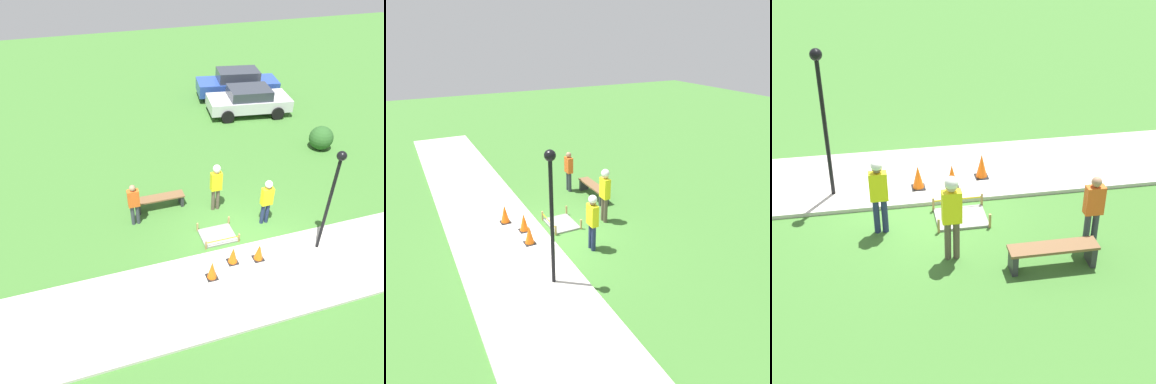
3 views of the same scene
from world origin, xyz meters
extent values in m
plane|color=#3D702D|center=(0.00, 0.00, 0.00)|extent=(60.00, 60.00, 0.00)
cube|color=#BCB7AD|center=(0.00, -1.50, 0.05)|extent=(28.00, 3.01, 0.10)
cube|color=gray|center=(-0.91, 0.72, 0.03)|extent=(1.17, 0.93, 0.06)
cube|color=tan|center=(-1.50, 0.25, 0.18)|extent=(0.05, 0.05, 0.35)
cube|color=tan|center=(-0.33, 0.25, 0.18)|extent=(0.05, 0.05, 0.35)
cube|color=tan|center=(-1.50, 1.18, 0.18)|extent=(0.05, 0.05, 0.35)
cube|color=tan|center=(-0.33, 1.18, 0.18)|extent=(0.05, 0.05, 0.35)
cube|color=yellow|center=(-0.91, 0.25, 0.27)|extent=(1.17, 0.00, 0.04)
cube|color=black|center=(-1.75, -1.03, 0.11)|extent=(0.34, 0.34, 0.02)
cone|color=orange|center=(-1.75, -1.03, 0.44)|extent=(0.29, 0.29, 0.63)
cube|color=black|center=(-0.91, -0.63, 0.11)|extent=(0.34, 0.34, 0.02)
cone|color=orange|center=(-0.91, -0.63, 0.42)|extent=(0.29, 0.29, 0.60)
cube|color=black|center=(-0.08, -0.74, 0.11)|extent=(0.34, 0.34, 0.02)
cone|color=orange|center=(-0.08, -0.74, 0.42)|extent=(0.29, 0.29, 0.59)
cube|color=#2D2D33|center=(-3.28, 2.83, 0.23)|extent=(0.12, 0.40, 0.46)
cube|color=#2D2D33|center=(-1.63, 2.83, 0.23)|extent=(0.12, 0.40, 0.46)
cube|color=brown|center=(-2.45, 2.83, 0.49)|extent=(1.85, 0.44, 0.06)
cylinder|color=brown|center=(-0.57, 2.17, 0.45)|extent=(0.14, 0.14, 0.90)
cylinder|color=brown|center=(-0.39, 2.17, 0.45)|extent=(0.14, 0.14, 0.90)
cube|color=yellow|center=(-0.48, 2.17, 1.26)|extent=(0.40, 0.22, 0.72)
sphere|color=tan|center=(-0.48, 2.17, 1.74)|extent=(0.24, 0.24, 0.24)
sphere|color=white|center=(-0.48, 2.17, 1.81)|extent=(0.28, 0.28, 0.28)
cylinder|color=navy|center=(0.84, 0.92, 0.42)|extent=(0.14, 0.14, 0.84)
cylinder|color=navy|center=(1.02, 0.92, 0.42)|extent=(0.14, 0.14, 0.84)
cube|color=yellow|center=(0.93, 0.92, 1.17)|extent=(0.40, 0.22, 0.67)
sphere|color=brown|center=(0.93, 0.92, 1.62)|extent=(0.23, 0.23, 0.23)
sphere|color=white|center=(0.93, 0.92, 1.68)|extent=(0.26, 0.26, 0.26)
cylinder|color=#383D47|center=(-3.58, 2.22, 0.41)|extent=(0.14, 0.14, 0.81)
cylinder|color=#383D47|center=(-3.40, 2.22, 0.41)|extent=(0.14, 0.14, 0.81)
cube|color=#E55B1E|center=(-3.49, 2.22, 1.14)|extent=(0.40, 0.22, 0.65)
sphere|color=#A37A5B|center=(-3.49, 2.22, 1.57)|extent=(0.22, 0.22, 0.22)
cylinder|color=black|center=(2.02, -0.82, 1.80)|extent=(0.10, 0.10, 3.40)
sphere|color=black|center=(2.02, -0.82, 3.60)|extent=(0.28, 0.28, 0.28)
camera|label=1|loc=(-4.57, -8.09, 8.96)|focal=35.00mm
camera|label=2|loc=(9.58, -3.88, 6.27)|focal=35.00mm
camera|label=3|loc=(1.01, 12.09, 7.45)|focal=55.00mm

